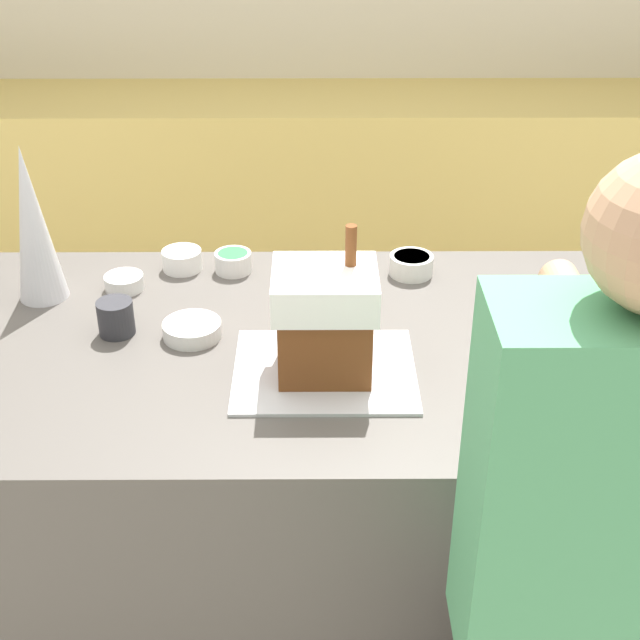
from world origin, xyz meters
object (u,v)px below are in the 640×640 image
(candy_bowl_front_corner, at_px, (192,329))
(candy_bowl_near_tray_left, at_px, (233,261))
(candy_bowl_center_rear, at_px, (411,264))
(candy_bowl_far_left, at_px, (124,282))
(baking_tray, at_px, (325,371))
(candy_bowl_far_right, at_px, (537,300))
(cookbook, at_px, (334,302))
(decorative_tree, at_px, (33,224))
(candy_bowl_near_tray_right, at_px, (182,259))
(mug, at_px, (116,318))
(person, at_px, (586,614))
(gingerbread_house, at_px, (325,319))

(candy_bowl_front_corner, bearing_deg, candy_bowl_near_tray_left, 78.35)
(candy_bowl_center_rear, bearing_deg, candy_bowl_far_left, -173.90)
(baking_tray, bearing_deg, candy_bowl_far_right, 27.33)
(baking_tray, relative_size, cookbook, 2.47)
(baking_tray, relative_size, candy_bowl_far_right, 3.75)
(decorative_tree, bearing_deg, candy_bowl_near_tray_right, 24.56)
(candy_bowl_near_tray_left, height_order, candy_bowl_front_corner, candy_bowl_near_tray_left)
(decorative_tree, distance_m, cookbook, 0.76)
(candy_bowl_center_rear, xyz_separation_m, candy_bowl_front_corner, (-0.54, -0.32, -0.01))
(decorative_tree, height_order, candy_bowl_front_corner, decorative_tree)
(baking_tray, xyz_separation_m, candy_bowl_front_corner, (-0.31, 0.15, 0.02))
(candy_bowl_near_tray_right, height_order, mug, mug)
(candy_bowl_far_left, distance_m, cookbook, 0.54)
(candy_bowl_near_tray_left, height_order, mug, mug)
(baking_tray, height_order, candy_bowl_near_tray_right, candy_bowl_near_tray_right)
(baking_tray, height_order, decorative_tree, decorative_tree)
(cookbook, height_order, mug, mug)
(candy_bowl_center_rear, distance_m, cookbook, 0.27)
(mug, distance_m, person, 1.21)
(gingerbread_house, xyz_separation_m, candy_bowl_far_right, (0.52, 0.27, -0.11))
(candy_bowl_near_tray_left, bearing_deg, person, -58.40)
(candy_bowl_front_corner, bearing_deg, cookbook, 23.94)
(gingerbread_house, height_order, candy_bowl_far_right, gingerbread_house)
(candy_bowl_front_corner, height_order, candy_bowl_far_left, candy_bowl_far_left)
(candy_bowl_far_right, bearing_deg, cookbook, 176.49)
(gingerbread_house, distance_m, candy_bowl_near_tray_right, 0.64)
(candy_bowl_near_tray_left, relative_size, candy_bowl_front_corner, 0.71)
(baking_tray, height_order, candy_bowl_near_tray_left, candy_bowl_near_tray_left)
(candy_bowl_far_right, bearing_deg, decorative_tree, 176.16)
(candy_bowl_front_corner, relative_size, person, 0.08)
(candy_bowl_front_corner, bearing_deg, candy_bowl_near_tray_right, 100.93)
(candy_bowl_near_tray_left, relative_size, candy_bowl_center_rear, 0.85)
(candy_bowl_far_left, bearing_deg, candy_bowl_near_tray_left, 20.18)
(candy_bowl_near_tray_left, xyz_separation_m, candy_bowl_front_corner, (-0.07, -0.34, -0.01))
(baking_tray, bearing_deg, cookbook, 85.05)
(candy_bowl_center_rear, bearing_deg, candy_bowl_near_tray_right, 176.86)
(candy_bowl_near_tray_right, height_order, candy_bowl_front_corner, candy_bowl_near_tray_right)
(baking_tray, bearing_deg, candy_bowl_front_corner, 153.65)
(candy_bowl_front_corner, distance_m, mug, 0.18)
(candy_bowl_near_tray_right, distance_m, candy_bowl_far_left, 0.18)
(cookbook, distance_m, person, 0.99)
(candy_bowl_far_right, bearing_deg, candy_bowl_front_corner, -171.94)
(cookbook, height_order, person, person)
(baking_tray, distance_m, gingerbread_house, 0.13)
(candy_bowl_near_tray_left, distance_m, cookbook, 0.33)
(candy_bowl_center_rear, relative_size, cookbook, 0.71)
(cookbook, xyz_separation_m, person, (0.41, -0.90, -0.10))
(baking_tray, height_order, candy_bowl_center_rear, candy_bowl_center_rear)
(baking_tray, distance_m, person, 0.74)
(candy_bowl_front_corner, height_order, mug, mug)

